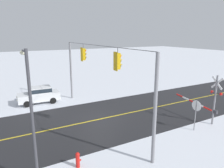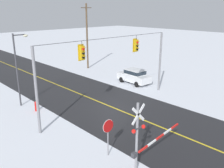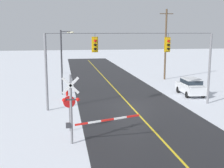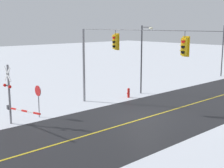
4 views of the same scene
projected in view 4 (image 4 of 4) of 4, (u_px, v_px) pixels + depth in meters
The scene contains 9 objects.
ground_plane at pixel (145, 118), 22.50m from camera, with size 160.00×160.00×0.00m, color silver.
road_asphalt at pixel (192, 104), 26.49m from camera, with size 9.00×80.00×0.01m, color black.
lane_centre_line at pixel (192, 104), 26.49m from camera, with size 0.14×72.00×0.01m, color gold.
signal_span at pixel (146, 62), 21.74m from camera, with size 14.20×0.47×6.22m.
stop_sign at pixel (38, 94), 22.44m from camera, with size 0.80×0.09×2.35m.
railroad_crossing at pixel (12, 96), 20.63m from camera, with size 4.44×0.31×4.00m.
streetlamp_near at pixel (143, 53), 29.80m from camera, with size 1.39×0.28×6.50m.
streetlamp_far at pixel (224, 46), 40.08m from camera, with size 1.39×0.28×6.50m.
fire_hydrant at pixel (129, 92), 28.84m from camera, with size 0.24×0.31×0.88m.
Camera 4 is at (14.35, -16.39, 6.56)m, focal length 50.62 mm.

